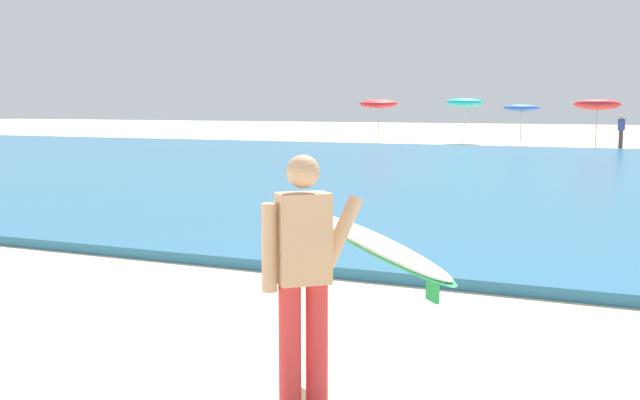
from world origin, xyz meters
The scene contains 7 objects.
sea centered at (0.00, 18.56, 0.07)m, with size 120.00×28.00×0.14m, color teal.
surfer_with_board centered at (3.35, 0.96, 1.02)m, with size 1.80×1.98×1.73m.
beach_umbrella_0 centered at (-8.79, 35.43, 2.09)m, with size 2.03×2.04×2.36m.
beach_umbrella_1 centered at (-4.48, 36.81, 2.15)m, with size 1.94×1.95×2.41m.
beach_umbrella_2 centered at (-1.35, 35.67, 1.88)m, with size 1.76×1.77×2.09m.
beach_umbrella_3 centered at (2.29, 34.62, 2.04)m, with size 2.10×2.13×2.38m.
beachgoer_near_row_left centered at (3.34, 35.45, 0.84)m, with size 0.32×0.20×1.58m.
Camera 1 is at (5.34, -3.70, 2.05)m, focal length 43.44 mm.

